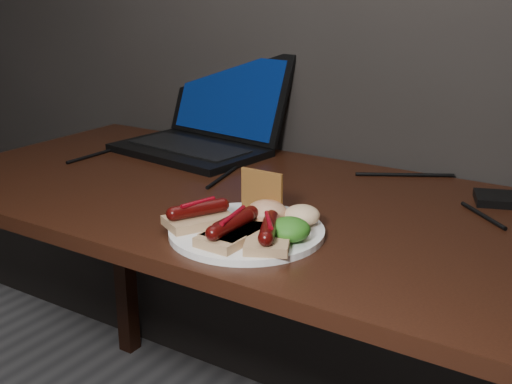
{
  "coord_description": "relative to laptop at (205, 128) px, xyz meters",
  "views": [
    {
      "loc": [
        0.71,
        0.33,
        1.17
      ],
      "look_at": [
        0.14,
        1.23,
        0.82
      ],
      "focal_mm": 45.0,
      "sensor_mm": 36.0,
      "label": 1
    }
  ],
  "objects": [
    {
      "name": "desk",
      "position": [
        0.28,
        -0.25,
        -0.14
      ],
      "size": [
        1.4,
        0.7,
        0.75
      ],
      "color": "black",
      "rests_on": "ground"
    },
    {
      "name": "laptop",
      "position": [
        0.0,
        0.0,
        0.0
      ],
      "size": [
        0.41,
        0.37,
        0.25
      ],
      "color": "black",
      "rests_on": "desk"
    },
    {
      "name": "hard_drive",
      "position": [
        0.76,
        -0.02,
        -0.05
      ],
      "size": [
        0.13,
        0.11,
        0.02
      ],
      "primitive_type": "cube",
      "rotation": [
        0.0,
        0.0,
        0.36
      ],
      "color": "black",
      "rests_on": "desk"
    },
    {
      "name": "desk_cables",
      "position": [
        0.29,
        -0.11,
        -0.05
      ],
      "size": [
        0.99,
        0.4,
        0.01
      ],
      "color": "black",
      "rests_on": "desk"
    },
    {
      "name": "plate",
      "position": [
        0.42,
        -0.44,
        -0.05
      ],
      "size": [
        0.34,
        0.34,
        0.01
      ],
      "primitive_type": "cylinder",
      "rotation": [
        0.0,
        0.0,
        0.32
      ],
      "color": "white",
      "rests_on": "desk"
    },
    {
      "name": "bread_sausage_left",
      "position": [
        0.34,
        -0.47,
        -0.03
      ],
      "size": [
        0.12,
        0.13,
        0.04
      ],
      "color": "tan",
      "rests_on": "plate"
    },
    {
      "name": "bread_sausage_center",
      "position": [
        0.42,
        -0.48,
        -0.03
      ],
      "size": [
        0.07,
        0.12,
        0.04
      ],
      "color": "tan",
      "rests_on": "plate"
    },
    {
      "name": "bread_sausage_right",
      "position": [
        0.49,
        -0.47,
        -0.03
      ],
      "size": [
        0.11,
        0.13,
        0.04
      ],
      "color": "tan",
      "rests_on": "plate"
    },
    {
      "name": "bread_sausage_extra",
      "position": [
        0.43,
        -0.5,
        -0.03
      ],
      "size": [
        0.07,
        0.12,
        0.04
      ],
      "color": "tan",
      "rests_on": "plate"
    },
    {
      "name": "crispbread",
      "position": [
        0.41,
        -0.37,
        -0.0
      ],
      "size": [
        0.09,
        0.01,
        0.08
      ],
      "primitive_type": "cube",
      "color": "#A4692D",
      "rests_on": "plate"
    },
    {
      "name": "salad_greens",
      "position": [
        0.51,
        -0.44,
        -0.02
      ],
      "size": [
        0.07,
        0.07,
        0.04
      ],
      "primitive_type": "ellipsoid",
      "color": "#1E5911",
      "rests_on": "plate"
    },
    {
      "name": "salsa_mound",
      "position": [
        0.43,
        -0.39,
        -0.02
      ],
      "size": [
        0.07,
        0.07,
        0.04
      ],
      "primitive_type": "ellipsoid",
      "color": "#A52310",
      "rests_on": "plate"
    },
    {
      "name": "coleslaw_mound",
      "position": [
        0.49,
        -0.37,
        -0.03
      ],
      "size": [
        0.06,
        0.06,
        0.04
      ],
      "primitive_type": "ellipsoid",
      "color": "beige",
      "rests_on": "plate"
    }
  ]
}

